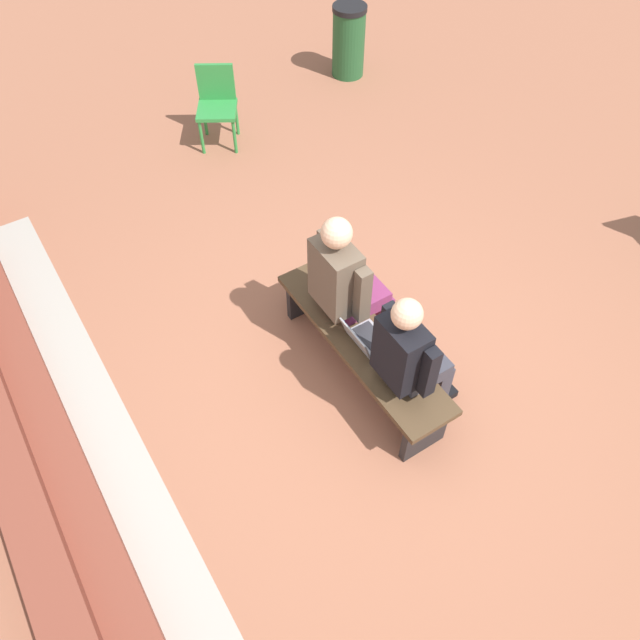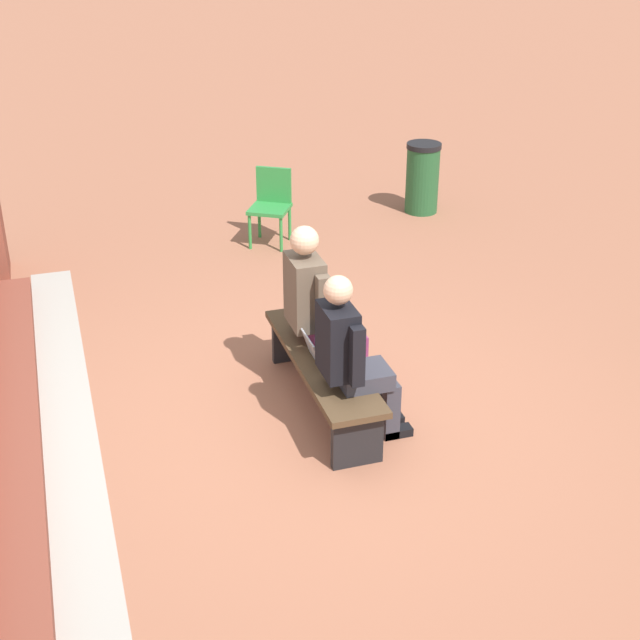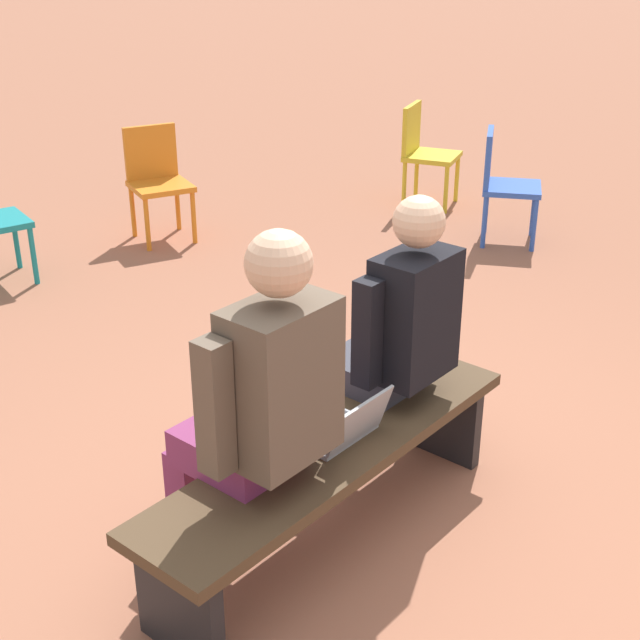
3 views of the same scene
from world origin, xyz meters
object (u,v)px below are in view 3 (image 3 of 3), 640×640
at_px(bench, 332,463).
at_px(plastic_chair_foreground, 424,148).
at_px(person_student, 392,336).
at_px(laptop, 342,427).
at_px(plastic_chair_far_left, 157,176).
at_px(person_adult, 258,403).
at_px(plastic_chair_mid_courtyard, 502,179).

xyz_separation_m(bench, plastic_chair_foreground, (-3.96, -2.25, 0.13)).
bearing_deg(person_student, bench, 8.10).
relative_size(laptop, plastic_chair_far_left, 0.38).
bearing_deg(plastic_chair_far_left, person_adult, 54.85).
xyz_separation_m(laptop, plastic_chair_mid_courtyard, (-3.50, -1.29, -0.02)).
bearing_deg(person_adult, bench, 167.63).
distance_m(bench, laptop, 0.15).
bearing_deg(plastic_chair_foreground, person_adult, 27.01).
height_order(person_student, plastic_chair_foreground, person_student).
bearing_deg(plastic_chair_mid_courtyard, person_adult, 17.31).
height_order(person_adult, plastic_chair_mid_courtyard, person_adult).
xyz_separation_m(plastic_chair_foreground, plastic_chair_far_left, (2.00, -1.06, 0.00)).
relative_size(person_adult, plastic_chair_far_left, 1.67).
distance_m(plastic_chair_foreground, plastic_chair_far_left, 2.26).
xyz_separation_m(person_student, laptop, (0.42, 0.08, -0.21)).
bearing_deg(person_adult, person_student, 179.69).
xyz_separation_m(person_student, plastic_chair_mid_courtyard, (-3.08, -1.21, -0.23)).
distance_m(person_student, plastic_chair_foreground, 4.12).
height_order(person_adult, plastic_chair_foreground, person_adult).
bearing_deg(plastic_chair_foreground, bench, 29.65).
relative_size(person_student, plastic_chair_far_left, 1.58).
xyz_separation_m(laptop, plastic_chair_far_left, (-1.92, -3.33, -0.02)).
relative_size(plastic_chair_mid_courtyard, plastic_chair_far_left, 1.00).
distance_m(person_adult, plastic_chair_far_left, 3.97).
bearing_deg(bench, laptop, 164.63).
xyz_separation_m(person_student, plastic_chair_far_left, (-1.49, -3.25, -0.23)).
bearing_deg(person_student, person_adult, -0.31).
bearing_deg(plastic_chair_far_left, laptop, 60.04).
bearing_deg(plastic_chair_far_left, bench, 59.39).
distance_m(laptop, plastic_chair_foreground, 4.52).
bearing_deg(plastic_chair_far_left, person_student, 65.30).
height_order(person_adult, plastic_chair_far_left, person_adult).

